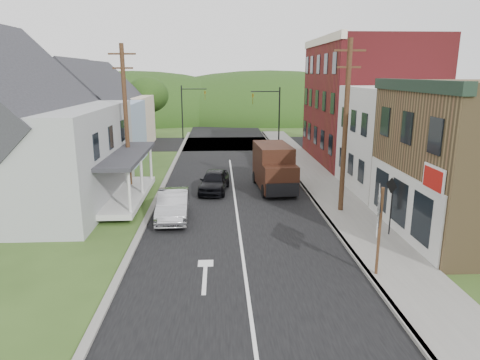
{
  "coord_description": "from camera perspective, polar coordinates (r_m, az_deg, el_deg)",
  "views": [
    {
      "loc": [
        -0.92,
        -18.2,
        7.31
      ],
      "look_at": [
        0.1,
        2.17,
        2.2
      ],
      "focal_mm": 32.0,
      "sensor_mm": 36.0,
      "label": 1
    }
  ],
  "objects": [
    {
      "name": "house_blue",
      "position": [
        36.79,
        -18.93,
        7.67
      ],
      "size": [
        7.14,
        8.16,
        7.28
      ],
      "color": "#889FB9",
      "rests_on": "ground"
    },
    {
      "name": "utility_pole_left",
      "position": [
        26.92,
        -14.96,
        7.94
      ],
      "size": [
        1.6,
        0.26,
        9.0
      ],
      "color": "#472D19",
      "rests_on": "ground"
    },
    {
      "name": "forested_ridge",
      "position": [
        73.57,
        -2.16,
        8.35
      ],
      "size": [
        90.0,
        30.0,
        16.0
      ],
      "primitive_type": "ellipsoid",
      "color": "#1A3610",
      "rests_on": "ground"
    },
    {
      "name": "dark_sedan",
      "position": [
        26.98,
        -3.45,
        -0.16
      ],
      "size": [
        2.17,
        4.24,
        1.38
      ],
      "primitive_type": "imported",
      "rotation": [
        0.0,
        0.0,
        -0.14
      ],
      "color": "black",
      "rests_on": "ground"
    },
    {
      "name": "delivery_van",
      "position": [
        27.4,
        4.57,
        1.66
      ],
      "size": [
        2.42,
        5.24,
        2.86
      ],
      "rotation": [
        0.0,
        0.0,
        0.07
      ],
      "color": "black",
      "rests_on": "ground"
    },
    {
      "name": "house_gray",
      "position": [
        26.79,
        -27.42,
        5.9
      ],
      "size": [
        10.2,
        12.24,
        8.35
      ],
      "color": "#96999B",
      "rests_on": "ground"
    },
    {
      "name": "traffic_signal_right",
      "position": [
        42.17,
        4.31,
        9.19
      ],
      "size": [
        2.87,
        0.2,
        6.0
      ],
      "color": "black",
      "rests_on": "ground"
    },
    {
      "name": "road",
      "position": [
        29.15,
        -0.96,
        -0.46
      ],
      "size": [
        9.0,
        90.0,
        0.02
      ],
      "primitive_type": "cube",
      "color": "black",
      "rests_on": "ground"
    },
    {
      "name": "tree_left_d",
      "position": [
        50.9,
        -12.22,
        11.02
      ],
      "size": [
        4.8,
        4.8,
        6.94
      ],
      "color": "#382616",
      "rests_on": "ground"
    },
    {
      "name": "silver_sedan",
      "position": [
        22.24,
        -8.9,
        -3.34
      ],
      "size": [
        1.69,
        4.44,
        1.45
      ],
      "primitive_type": "imported",
      "rotation": [
        0.0,
        0.0,
        0.04
      ],
      "color": "#B4B3B8",
      "rests_on": "ground"
    },
    {
      "name": "ground",
      "position": [
        19.63,
        0.03,
        -7.79
      ],
      "size": [
        120.0,
        120.0,
        0.0
      ],
      "primitive_type": "plane",
      "color": "#2D4719",
      "rests_on": "ground"
    },
    {
      "name": "storefront_red",
      "position": [
        37.33,
        16.5,
        9.95
      ],
      "size": [
        8.0,
        12.0,
        10.0
      ],
      "primitive_type": "cube",
      "color": "maroon",
      "rests_on": "ground"
    },
    {
      "name": "cross_road",
      "position": [
        45.8,
        -1.68,
        4.87
      ],
      "size": [
        60.0,
        9.0,
        0.02
      ],
      "primitive_type": "cube",
      "color": "black",
      "rests_on": "ground"
    },
    {
      "name": "utility_pole_right",
      "position": [
        22.81,
        13.87,
        6.98
      ],
      "size": [
        1.6,
        0.26,
        9.0
      ],
      "color": "#472D19",
      "rests_on": "ground"
    },
    {
      "name": "sidewalk_right",
      "position": [
        28.02,
        11.33,
        -1.18
      ],
      "size": [
        2.8,
        55.0,
        0.15
      ],
      "primitive_type": "cube",
      "color": "slate",
      "rests_on": "ground"
    },
    {
      "name": "house_cream",
      "position": [
        45.59,
        -16.48,
        8.94
      ],
      "size": [
        7.14,
        8.16,
        7.28
      ],
      "color": "beige",
      "rests_on": "ground"
    },
    {
      "name": "storefront_white",
      "position": [
        28.75,
        22.42,
        4.88
      ],
      "size": [
        8.0,
        7.0,
        6.5
      ],
      "primitive_type": "cube",
      "color": "silver",
      "rests_on": "ground"
    },
    {
      "name": "curb_right",
      "position": [
        27.73,
        8.62,
        -1.23
      ],
      "size": [
        0.2,
        55.0,
        0.15
      ],
      "primitive_type": "cube",
      "color": "slate",
      "rests_on": "ground"
    },
    {
      "name": "route_sign_cluster",
      "position": [
        16.07,
        18.05,
        -4.91
      ],
      "size": [
        0.7,
        1.79,
        3.28
      ],
      "rotation": [
        0.0,
        0.0,
        -0.35
      ],
      "color": "#472D19",
      "rests_on": "sidewalk_right"
    },
    {
      "name": "warning_sign",
      "position": [
        20.32,
        19.53,
        -2.33
      ],
      "size": [
        0.25,
        0.71,
        2.68
      ],
      "rotation": [
        0.0,
        0.0,
        0.32
      ],
      "color": "black",
      "rests_on": "sidewalk_right"
    },
    {
      "name": "traffic_signal_left",
      "position": [
        48.94,
        -6.92,
        9.8
      ],
      "size": [
        2.87,
        0.2,
        6.0
      ],
      "color": "black",
      "rests_on": "ground"
    },
    {
      "name": "curb_left",
      "position": [
        27.44,
        -10.57,
        -1.5
      ],
      "size": [
        0.3,
        55.0,
        0.12
      ],
      "primitive_type": "cube",
      "color": "slate",
      "rests_on": "ground"
    },
    {
      "name": "tree_left_c",
      "position": [
        42.28,
        -28.7,
        10.52
      ],
      "size": [
        5.8,
        5.8,
        8.41
      ],
      "color": "#382616",
      "rests_on": "ground"
    }
  ]
}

